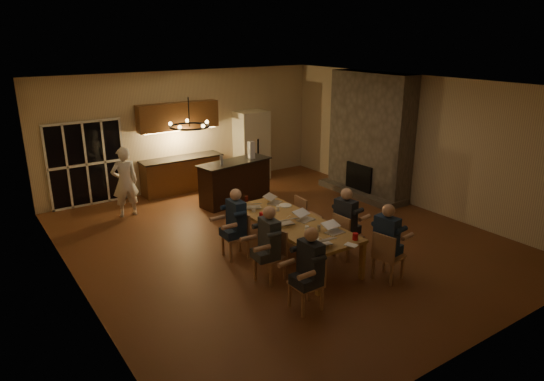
{
  "coord_description": "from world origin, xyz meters",
  "views": [
    {
      "loc": [
        -5.43,
        -7.63,
        4.13
      ],
      "look_at": [
        -0.01,
        0.3,
        1.0
      ],
      "focal_mm": 32.0,
      "sensor_mm": 36.0,
      "label": 1
    }
  ],
  "objects": [
    {
      "name": "floor",
      "position": [
        0.0,
        0.0,
        0.0
      ],
      "size": [
        9.0,
        9.0,
        0.0
      ],
      "primitive_type": "plane",
      "color": "brown",
      "rests_on": "ground"
    },
    {
      "name": "back_wall",
      "position": [
        0.0,
        4.52,
        1.6
      ],
      "size": [
        8.0,
        0.04,
        3.2
      ],
      "primitive_type": "cube",
      "color": "beige",
      "rests_on": "ground"
    },
    {
      "name": "left_wall",
      "position": [
        -4.02,
        0.0,
        1.6
      ],
      "size": [
        0.04,
        9.0,
        3.2
      ],
      "primitive_type": "cube",
      "color": "beige",
      "rests_on": "ground"
    },
    {
      "name": "right_wall",
      "position": [
        4.02,
        0.0,
        1.6
      ],
      "size": [
        0.04,
        9.0,
        3.2
      ],
      "primitive_type": "cube",
      "color": "beige",
      "rests_on": "ground"
    },
    {
      "name": "ceiling",
      "position": [
        0.0,
        0.0,
        3.22
      ],
      "size": [
        8.0,
        9.0,
        0.04
      ],
      "primitive_type": "cube",
      "color": "white",
      "rests_on": "back_wall"
    },
    {
      "name": "french_doors",
      "position": [
        -2.7,
        4.47,
        1.05
      ],
      "size": [
        1.86,
        0.08,
        2.1
      ],
      "primitive_type": "cube",
      "color": "black",
      "rests_on": "ground"
    },
    {
      "name": "fireplace",
      "position": [
        3.7,
        1.2,
        1.6
      ],
      "size": [
        0.58,
        2.5,
        3.2
      ],
      "primitive_type": "cube",
      "color": "#60554B",
      "rests_on": "ground"
    },
    {
      "name": "kitchenette",
      "position": [
        -0.3,
        4.2,
        1.2
      ],
      "size": [
        2.24,
        0.68,
        2.4
      ],
      "primitive_type": null,
      "color": "brown",
      "rests_on": "ground"
    },
    {
      "name": "refrigerator",
      "position": [
        1.9,
        4.15,
        1.0
      ],
      "size": [
        0.9,
        0.68,
        2.0
      ],
      "primitive_type": "cube",
      "color": "beige",
      "rests_on": "ground"
    },
    {
      "name": "dining_table",
      "position": [
        -0.31,
        -0.84,
        0.38
      ],
      "size": [
        1.1,
        2.87,
        0.75
      ],
      "primitive_type": "cube",
      "color": "#A68042",
      "rests_on": "ground"
    },
    {
      "name": "bar_island",
      "position": [
        0.41,
        2.57,
        0.54
      ],
      "size": [
        2.01,
        0.96,
        1.08
      ],
      "primitive_type": "cube",
      "rotation": [
        0.0,
        0.0,
        0.15
      ],
      "color": "black",
      "rests_on": "ground"
    },
    {
      "name": "chair_left_near",
      "position": [
        -1.23,
        -2.42,
        0.45
      ],
      "size": [
        0.46,
        0.46,
        0.89
      ],
      "primitive_type": null,
      "rotation": [
        0.0,
        0.0,
        -1.61
      ],
      "color": "tan",
      "rests_on": "ground"
    },
    {
      "name": "chair_left_mid",
      "position": [
        -1.17,
        -1.33,
        0.45
      ],
      "size": [
        0.54,
        0.54,
        0.89
      ],
      "primitive_type": null,
      "rotation": [
        0.0,
        0.0,
        -1.31
      ],
      "color": "tan",
      "rests_on": "ground"
    },
    {
      "name": "chair_left_far",
      "position": [
        -1.2,
        -0.2,
        0.45
      ],
      "size": [
        0.48,
        0.48,
        0.89
      ],
      "primitive_type": null,
      "rotation": [
        0.0,
        0.0,
        -1.66
      ],
      "color": "tan",
      "rests_on": "ground"
    },
    {
      "name": "chair_right_near",
      "position": [
        0.57,
        -2.46,
        0.45
      ],
      "size": [
        0.52,
        0.52,
        0.89
      ],
      "primitive_type": null,
      "rotation": [
        0.0,
        0.0,
        1.77
      ],
      "color": "tan",
      "rests_on": "ground"
    },
    {
      "name": "chair_right_mid",
      "position": [
        0.58,
        -1.41,
        0.45
      ],
      "size": [
        0.46,
        0.46,
        0.89
      ],
      "primitive_type": null,
      "rotation": [
        0.0,
        0.0,
        1.63
      ],
      "color": "tan",
      "rests_on": "ground"
    },
    {
      "name": "chair_right_far",
      "position": [
        0.6,
        -0.17,
        0.45
      ],
      "size": [
        0.47,
        0.47,
        0.89
      ],
      "primitive_type": null,
      "rotation": [
        0.0,
        0.0,
        1.49
      ],
      "color": "tan",
      "rests_on": "ground"
    },
    {
      "name": "person_left_near",
      "position": [
        -1.19,
        -2.46,
        0.69
      ],
      "size": [
        0.62,
        0.62,
        1.38
      ],
      "primitive_type": null,
      "rotation": [
        0.0,
        0.0,
        -1.54
      ],
      "color": "#24272F",
      "rests_on": "ground"
    },
    {
      "name": "person_right_near",
      "position": [
        0.54,
        -2.4,
        0.69
      ],
      "size": [
        0.68,
        0.68,
        1.38
      ],
      "primitive_type": null,
      "rotation": [
        0.0,
        0.0,
        1.72
      ],
      "color": "#1D2F4A",
      "rests_on": "ground"
    },
    {
      "name": "person_left_mid",
      "position": [
        -1.19,
        -1.35,
        0.69
      ],
      "size": [
        0.64,
        0.64,
        1.38
      ],
      "primitive_type": null,
      "rotation": [
        0.0,
        0.0,
        -1.64
      ],
      "color": "#3C4246",
      "rests_on": "ground"
    },
    {
      "name": "person_right_mid",
      "position": [
        0.56,
        -1.34,
        0.69
      ],
      "size": [
        0.69,
        0.69,
        1.38
      ],
      "primitive_type": null,
      "rotation": [
        0.0,
        0.0,
        1.74
      ],
      "color": "#24272F",
      "rests_on": "ground"
    },
    {
      "name": "person_left_far",
      "position": [
        -1.17,
        -0.21,
        0.69
      ],
      "size": [
        0.61,
        0.61,
        1.38
      ],
      "primitive_type": null,
      "rotation": [
        0.0,
        0.0,
        -1.59
      ],
      "color": "#1D2F4A",
      "rests_on": "ground"
    },
    {
      "name": "standing_person",
      "position": [
        -2.18,
        3.19,
        0.83
      ],
      "size": [
        0.63,
        0.44,
        1.66
      ],
      "primitive_type": "imported",
      "rotation": [
        0.0,
        0.0,
        3.07
      ],
      "color": "white",
      "rests_on": "ground"
    },
    {
      "name": "chandelier",
      "position": [
        -2.28,
        -0.75,
        2.75
      ],
      "size": [
        0.63,
        0.63,
        0.03
      ],
      "primitive_type": "torus",
      "color": "black",
      "rests_on": "ceiling"
    },
    {
      "name": "laptop_a",
      "position": [
        -0.54,
        -1.95,
        0.86
      ],
      "size": [
        0.33,
        0.29,
        0.23
      ],
      "primitive_type": null,
      "rotation": [
        0.0,
        0.0,
        3.12
      ],
      "color": "silver",
      "rests_on": "dining_table"
    },
    {
      "name": "laptop_b",
      "position": [
        -0.02,
        -1.7,
        0.86
      ],
      "size": [
        0.34,
        0.3,
        0.23
      ],
      "primitive_type": null,
      "rotation": [
        0.0,
        0.0,
        0.06
      ],
      "color": "silver",
      "rests_on": "dining_table"
    },
    {
      "name": "laptop_c",
      "position": [
        -0.51,
        -0.85,
        0.86
      ],
      "size": [
        0.35,
        0.31,
        0.23
      ],
      "primitive_type": null,
      "rotation": [
        0.0,
        0.0,
        3.03
      ],
      "color": "silver",
      "rests_on": "dining_table"
    },
    {
      "name": "laptop_d",
      "position": [
        -0.08,
        -0.93,
        0.86
      ],
      "size": [
        0.37,
        0.34,
        0.23
      ],
      "primitive_type": null,
      "rotation": [
        0.0,
        0.0,
        0.22
      ],
      "color": "silver",
      "rests_on": "dining_table"
    },
    {
      "name": "laptop_e",
      "position": [
        -0.53,
        0.22,
        0.86
      ],
      "size": [
        0.41,
        0.39,
        0.23
      ],
      "primitive_type": null,
      "rotation": [
        0.0,
        0.0,
        2.7
      ],
      "color": "silver",
      "rests_on": "dining_table"
    },
    {
      "name": "laptop_f",
      "position": [
        -0.01,
        0.2,
        0.86
      ],
      "size": [
        0.42,
        0.4,
        0.23
      ],
      "primitive_type": null,
      "rotation": [
        0.0,
        0.0,
        0.52
      ],
      "color": "silver",
      "rests_on": "dining_table"
    },
    {
      "name": "mug_front",
      "position": [
        -0.39,
        -1.37,
        0.8
      ],
      "size": [
        0.08,
        0.08,
        0.1
      ],
      "primitive_type": "cylinder",
      "color": "white",
      "rests_on": "dining_table"
    },
    {
      "name": "mug_mid",
      "position": [
        -0.23,
        -0.22,
        0.8
      ],
      "size": [
        0.07,
        0.07,
        0.1
      ],
      "primitive_type": "cylinder",
      "color": "white",
      "rests_on": "dining_table"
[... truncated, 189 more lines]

